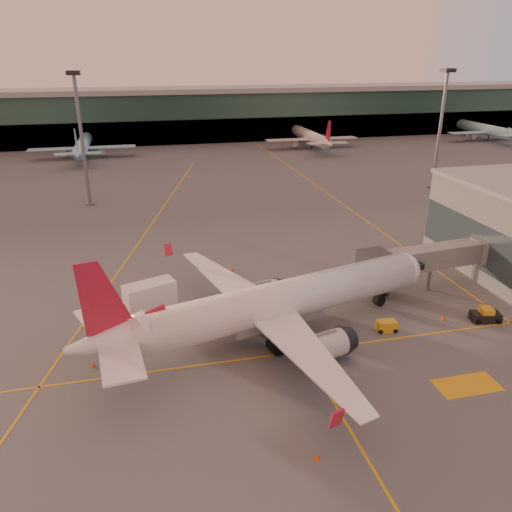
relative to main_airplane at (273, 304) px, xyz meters
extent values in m
plane|color=#4C4F54|center=(-2.55, -8.31, -4.05)|extent=(600.00, 600.00, 0.00)
cube|color=gold|center=(-2.55, -3.31, -4.04)|extent=(80.00, 0.25, 0.01)
cube|color=gold|center=(-12.55, 36.69, -4.04)|extent=(31.30, 115.98, 0.01)
cube|color=gold|center=(27.45, 61.69, -4.04)|extent=(0.25, 160.00, 0.01)
cube|color=gold|center=(2.45, -16.31, -4.04)|extent=(0.25, 30.00, 0.01)
cube|color=gold|center=(15.45, -12.31, -4.04)|extent=(6.00, 3.00, 0.01)
cube|color=#19382D|center=(-2.55, 133.69, 3.95)|extent=(400.00, 18.00, 16.00)
cube|color=gray|center=(-2.55, 133.69, 12.75)|extent=(400.00, 20.00, 1.60)
cube|color=black|center=(-2.55, 125.19, -0.05)|extent=(400.00, 1.00, 8.00)
cube|color=#2D3D47|center=(30.50, 9.69, 0.95)|extent=(0.30, 21.60, 6.00)
cylinder|color=slate|center=(-22.55, 57.69, 8.45)|extent=(0.70, 0.70, 25.00)
cube|color=black|center=(-22.55, 57.69, 21.15)|extent=(2.40, 2.40, 0.80)
cube|color=slate|center=(-22.55, 57.69, -3.80)|extent=(1.60, 1.60, 0.50)
cylinder|color=slate|center=(52.45, 53.69, 8.45)|extent=(0.70, 0.70, 25.00)
cube|color=black|center=(52.45, 53.69, 21.15)|extent=(2.40, 2.40, 0.80)
cube|color=slate|center=(52.45, 53.69, -3.80)|extent=(1.60, 1.60, 0.50)
cylinder|color=white|center=(1.38, 0.35, 0.23)|extent=(33.32, 12.45, 4.28)
sphere|color=white|center=(17.50, 4.51, 0.23)|extent=(4.19, 4.19, 4.19)
cube|color=black|center=(18.68, 4.81, 0.76)|extent=(2.56, 3.17, 0.75)
cone|color=white|center=(-16.72, -4.31, 0.55)|extent=(8.09, 5.76, 4.06)
cube|color=white|center=(-15.41, -7.74, 0.65)|extent=(4.21, 7.25, 0.21)
cylinder|color=silver|center=(3.78, -5.74, -2.13)|extent=(5.02, 3.81, 2.78)
cylinder|color=black|center=(-0.29, -2.94, -3.09)|extent=(2.24, 1.93, 1.92)
cylinder|color=black|center=(-0.29, -2.94, -2.50)|extent=(0.38, 0.38, 1.18)
cube|color=white|center=(-17.24, -0.67, 0.65)|extent=(5.83, 7.70, 0.21)
cylinder|color=silver|center=(0.54, 6.85, -2.13)|extent=(5.02, 3.81, 2.78)
cylinder|color=black|center=(-1.68, 2.44, -3.09)|extent=(2.24, 1.93, 1.92)
cylinder|color=black|center=(-1.68, 2.44, -2.50)|extent=(0.38, 0.38, 1.18)
cube|color=slate|center=(0.20, 0.05, -1.16)|extent=(11.08, 5.95, 1.71)
cylinder|color=black|center=(14.35, 3.70, -3.09)|extent=(1.52, 1.16, 1.35)
cube|color=slate|center=(22.87, 6.79, 0.53)|extent=(17.43, 4.38, 2.70)
cube|color=#2D3035|center=(14.79, 6.49, 0.53)|extent=(3.74, 3.74, 3.00)
cube|color=#2D3035|center=(16.29, 7.39, -2.85)|extent=(1.60, 2.40, 2.40)
cylinder|color=black|center=(16.29, 6.29, -3.65)|extent=(0.80, 0.40, 0.80)
cylinder|color=black|center=(16.29, 8.49, -3.65)|extent=(0.80, 0.40, 0.80)
cylinder|color=slate|center=(22.87, 6.79, -2.41)|extent=(0.50, 0.50, 3.28)
cylinder|color=slate|center=(31.45, 7.69, 0.53)|extent=(4.40, 4.40, 3.00)
cylinder|color=slate|center=(31.45, 7.69, -2.41)|extent=(2.40, 2.40, 3.28)
cube|color=#A64417|center=(-12.24, 7.56, -3.31)|extent=(3.79, 3.32, 1.49)
cube|color=silver|center=(-12.51, 7.46, -0.98)|extent=(6.25, 4.30, 2.77)
cylinder|color=black|center=(-13.50, 5.83, -3.60)|extent=(0.96, 0.63, 0.89)
cylinder|color=black|center=(-10.15, 7.05, -3.60)|extent=(0.96, 0.63, 0.89)
cube|color=gold|center=(12.70, -1.59, -3.43)|extent=(2.22, 1.51, 1.24)
cylinder|color=black|center=(11.81, -1.99, -3.79)|extent=(0.55, 0.33, 0.52)
cylinder|color=black|center=(13.45, -2.22, -3.79)|extent=(0.55, 0.33, 0.52)
cube|color=black|center=(24.82, -2.18, -3.53)|extent=(3.49, 2.33, 1.04)
cube|color=gold|center=(24.82, -2.18, -2.82)|extent=(1.61, 1.75, 0.85)
cylinder|color=black|center=(23.55, -2.69, -3.72)|extent=(0.71, 0.41, 0.66)
cylinder|color=black|center=(25.77, -3.16, -3.72)|extent=(0.71, 0.41, 0.66)
cone|color=#F8410D|center=(20.25, -0.90, -3.73)|extent=(0.50, 0.50, 0.64)
cube|color=#F8410D|center=(20.25, -0.90, -4.03)|extent=(0.43, 0.43, 0.03)
cone|color=#F8410D|center=(-18.58, -1.10, -3.81)|extent=(0.38, 0.38, 0.48)
cube|color=#F8410D|center=(-18.58, -1.10, -4.04)|extent=(0.33, 0.33, 0.03)
cone|color=#F8410D|center=(-1.29, -17.65, -3.74)|extent=(0.48, 0.48, 0.61)
cube|color=#F8410D|center=(-1.29, -17.65, -4.03)|extent=(0.42, 0.42, 0.03)
cone|color=#F8410D|center=(-0.82, 18.67, -3.79)|extent=(0.41, 0.41, 0.52)
cube|color=#F8410D|center=(-0.82, 18.67, -4.04)|extent=(0.36, 0.36, 0.03)
camera|label=1|loc=(-12.62, -45.02, 24.68)|focal=35.00mm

